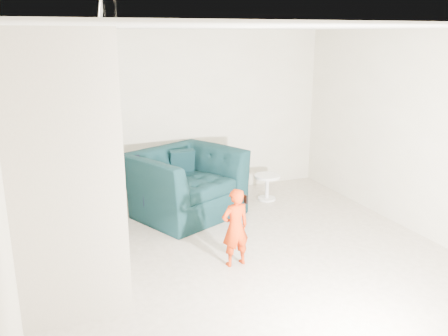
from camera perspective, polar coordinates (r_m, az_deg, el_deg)
The scene contains 12 objects.
floor at distance 5.76m, azimuth 3.15°, elevation -11.39°, with size 5.50×5.50×0.00m, color gray.
ceiling at distance 5.12m, azimuth 3.63°, elevation 16.54°, with size 5.50×5.50×0.00m, color silver.
back_wall at distance 7.80m, azimuth -5.33°, elevation 6.33°, with size 5.00×5.00×0.00m, color #B6AD94.
left_wall at distance 4.81m, azimuth -24.67°, elevation -1.17°, with size 5.50×5.50×0.00m, color #B6AD94.
right_wall at distance 6.72m, azimuth 23.07°, elevation 3.56°, with size 5.50×5.50×0.00m, color #B6AD94.
armchair at distance 7.08m, azimuth -4.72°, elevation -1.87°, with size 1.49×1.31×0.97m, color black.
toddler at distance 5.54m, azimuth 1.36°, elevation -7.17°, with size 0.34×0.23×0.94m, color #9B1405.
side_table at distance 7.77m, azimuth 5.21°, elevation -1.82°, with size 0.42×0.42×0.42m.
staircase at distance 5.45m, azimuth -18.75°, elevation -3.09°, with size 1.02×3.03×3.62m.
cushion at distance 7.34m, azimuth -5.10°, elevation 0.79°, with size 0.38×0.11×0.37m, color black.
throw at distance 6.95m, azimuth -10.05°, elevation -1.32°, with size 0.06×0.57×0.64m, color black.
phone at distance 5.41m, azimuth 2.64°, elevation -3.77°, with size 0.02×0.05×0.10m, color black.
Camera 1 is at (-2.20, -4.62, 2.65)m, focal length 38.00 mm.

